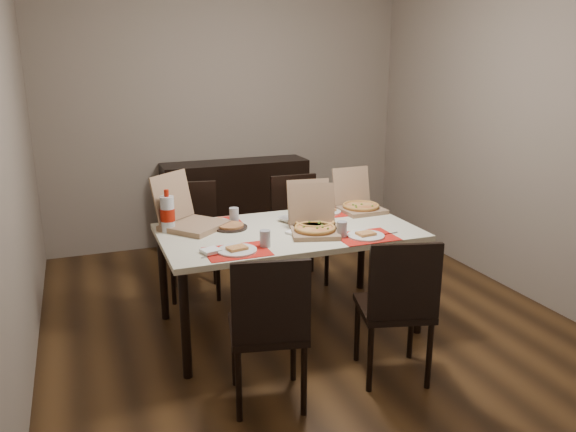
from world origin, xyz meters
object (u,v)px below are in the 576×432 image
object	(u,v)px
chair_near_left	(269,325)
chair_near_right	(397,304)
dip_bowl	(288,219)
chair_far_left	(193,234)
soda_bottle	(168,214)
sideboard	(236,204)
chair_far_right	(298,224)
dining_table	(288,238)
pizza_box_center	(314,226)

from	to	relation	value
chair_near_left	chair_near_right	world-z (taller)	same
chair_near_right	chair_near_left	bearing A→B (deg)	179.21
dip_bowl	chair_near_left	bearing A→B (deg)	-115.78
chair_near_right	chair_far_left	size ratio (longest dim) A/B	1.00
chair_near_right	soda_bottle	size ratio (longest dim) A/B	3.07
sideboard	chair_far_right	distance (m)	1.14
dining_table	chair_far_left	size ratio (longest dim) A/B	1.94
chair_near_right	pizza_box_center	bearing A→B (deg)	105.12
pizza_box_center	chair_near_right	bearing A→B (deg)	-74.88
chair_near_left	dip_bowl	size ratio (longest dim) A/B	6.92
sideboard	chair_far_right	xyz separation A→B (m)	(0.26, -1.10, 0.06)
chair_far_right	sideboard	bearing A→B (deg)	103.15
pizza_box_center	soda_bottle	bearing A→B (deg)	156.86
dining_table	chair_near_left	xyz separation A→B (m)	(-0.46, -0.91, -0.17)
sideboard	dining_table	distance (m)	1.97
soda_bottle	chair_far_right	bearing A→B (deg)	25.83
sideboard	dip_bowl	world-z (taller)	sideboard
sideboard	chair_far_left	xyz separation A→B (m)	(-0.67, -1.06, 0.06)
chair_near_right	soda_bottle	distance (m)	1.69
chair_far_left	soda_bottle	size ratio (longest dim) A/B	3.07
chair_near_left	dip_bowl	distance (m)	1.25
chair_far_left	dip_bowl	world-z (taller)	chair_far_left
chair_far_right	soda_bottle	size ratio (longest dim) A/B	3.07
sideboard	chair_far_left	bearing A→B (deg)	-122.32
dining_table	pizza_box_center	world-z (taller)	pizza_box_center
chair_far_left	chair_near_left	bearing A→B (deg)	-88.33
sideboard	pizza_box_center	world-z (taller)	pizza_box_center
dining_table	chair_far_right	size ratio (longest dim) A/B	1.94
pizza_box_center	sideboard	bearing A→B (deg)	89.58
chair_near_right	dining_table	bearing A→B (deg)	110.79
chair_far_left	dip_bowl	size ratio (longest dim) A/B	6.92
chair_far_left	chair_far_right	xyz separation A→B (m)	(0.93, -0.05, 0.00)
sideboard	chair_near_right	bearing A→B (deg)	-86.13
pizza_box_center	dip_bowl	distance (m)	0.35
dining_table	soda_bottle	bearing A→B (deg)	162.24
chair_far_left	dip_bowl	bearing A→B (deg)	-50.13
chair_far_right	chair_near_left	bearing A→B (deg)	-116.41
chair_far_left	chair_far_right	size ratio (longest dim) A/B	1.00
dining_table	chair_near_right	size ratio (longest dim) A/B	1.94
chair_far_left	chair_near_right	bearing A→B (deg)	-64.59
chair_near_left	chair_near_right	bearing A→B (deg)	-0.79
chair_far_left	pizza_box_center	distance (m)	1.26
chair_near_right	chair_far_right	distance (m)	1.77
sideboard	pizza_box_center	size ratio (longest dim) A/B	3.47
chair_far_right	pizza_box_center	xyz separation A→B (m)	(-0.27, -0.99, 0.29)
chair_near_left	chair_far_left	bearing A→B (deg)	91.67
chair_far_right	soda_bottle	bearing A→B (deg)	-154.17
chair_far_left	dip_bowl	distance (m)	0.95
dining_table	chair_far_right	world-z (taller)	chair_far_right
chair_far_right	dip_bowl	bearing A→B (deg)	-117.44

